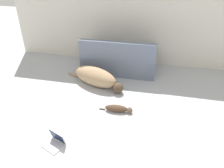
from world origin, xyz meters
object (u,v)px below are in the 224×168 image
laptop_open (55,141)px  cat (118,109)px  couch (119,61)px  dog (96,77)px

laptop_open → cat: bearing=74.9°
cat → laptop_open: 1.29m
laptop_open → couch: bearing=102.4°
dog → laptop_open: (-0.12, -1.87, -0.13)m
couch → laptop_open: couch is taller
dog → cat: dog is taller
dog → laptop_open: 1.88m
couch → dog: bearing=63.4°
couch → laptop_open: (-0.49, -2.64, -0.21)m
couch → dog: couch is taller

